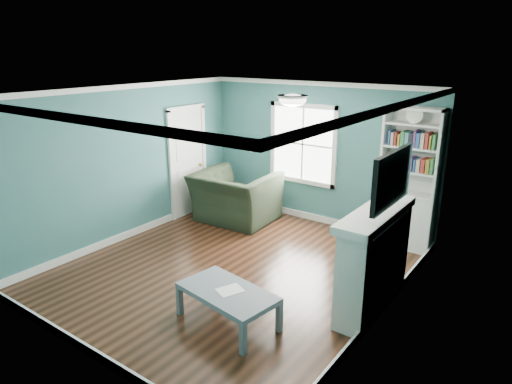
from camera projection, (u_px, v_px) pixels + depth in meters
The scene contains 13 objects.
floor at pixel (234, 269), 6.82m from camera, with size 5.00×5.00×0.00m, color black.
room_walls at pixel (232, 166), 6.35m from camera, with size 5.00×5.00×5.00m.
trim at pixel (232, 190), 6.45m from camera, with size 4.50×5.00×2.60m.
window at pixel (303, 144), 8.48m from camera, with size 1.40×0.06×1.50m.
bookshelf at pixel (408, 193), 7.34m from camera, with size 0.90×0.35×2.31m.
fireplace at pixel (375, 262), 5.63m from camera, with size 0.44×1.58×1.30m.
tv at pixel (392, 178), 5.23m from camera, with size 0.06×1.10×0.65m, color black.
door at pixel (188, 161), 8.82m from camera, with size 0.12×0.98×2.17m.
ceiling_fixture at pixel (293, 99), 5.63m from camera, with size 0.38×0.38×0.15m.
light_switch at pixel (251, 149), 9.22m from camera, with size 0.08×0.01×0.12m, color white.
recliner at pixel (235, 189), 8.55m from camera, with size 1.44×0.94×1.26m, color black.
coffee_table at pixel (228, 295), 5.38m from camera, with size 1.27×0.82×0.43m.
paper_sheet at pixel (230, 290), 5.36m from camera, with size 0.23×0.29×0.00m, color white.
Camera 1 is at (3.87, -4.80, 3.15)m, focal length 32.00 mm.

